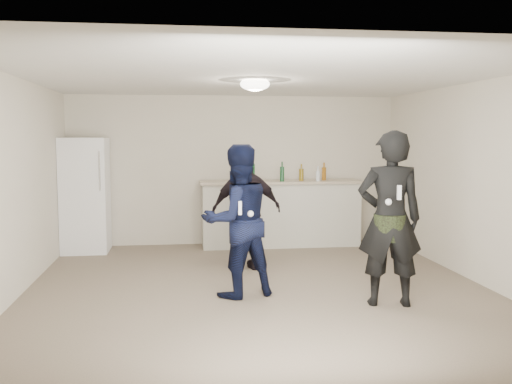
{
  "coord_description": "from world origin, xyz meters",
  "views": [
    {
      "loc": [
        -0.92,
        -6.6,
        1.82
      ],
      "look_at": [
        0.0,
        0.2,
        1.15
      ],
      "focal_mm": 40.0,
      "sensor_mm": 36.0,
      "label": 1
    }
  ],
  "objects": [
    {
      "name": "floor",
      "position": [
        0.0,
        0.0,
        0.0
      ],
      "size": [
        6.0,
        6.0,
        0.0
      ],
      "primitive_type": "plane",
      "color": "#6B5B4C",
      "rests_on": "ground"
    },
    {
      "name": "ceiling",
      "position": [
        0.0,
        0.0,
        2.5
      ],
      "size": [
        6.0,
        6.0,
        0.0
      ],
      "primitive_type": "plane",
      "rotation": [
        3.14,
        0.0,
        0.0
      ],
      "color": "silver",
      "rests_on": "wall_back"
    },
    {
      "name": "wall_back",
      "position": [
        0.0,
        3.0,
        1.25
      ],
      "size": [
        6.0,
        0.0,
        6.0
      ],
      "primitive_type": "plane",
      "rotation": [
        1.57,
        0.0,
        0.0
      ],
      "color": "beige",
      "rests_on": "floor"
    },
    {
      "name": "wall_front",
      "position": [
        0.0,
        -3.0,
        1.25
      ],
      "size": [
        6.0,
        0.0,
        6.0
      ],
      "primitive_type": "plane",
      "rotation": [
        -1.57,
        0.0,
        0.0
      ],
      "color": "beige",
      "rests_on": "floor"
    },
    {
      "name": "wall_left",
      "position": [
        -2.75,
        0.0,
        1.25
      ],
      "size": [
        0.0,
        6.0,
        6.0
      ],
      "primitive_type": "plane",
      "rotation": [
        1.57,
        0.0,
        1.57
      ],
      "color": "beige",
      "rests_on": "floor"
    },
    {
      "name": "wall_right",
      "position": [
        2.75,
        0.0,
        1.25
      ],
      "size": [
        0.0,
        6.0,
        6.0
      ],
      "primitive_type": "plane",
      "rotation": [
        1.57,
        0.0,
        -1.57
      ],
      "color": "beige",
      "rests_on": "floor"
    },
    {
      "name": "counter",
      "position": [
        0.75,
        2.67,
        0.53
      ],
      "size": [
        2.6,
        0.56,
        1.05
      ],
      "primitive_type": "cube",
      "color": "beige",
      "rests_on": "floor"
    },
    {
      "name": "counter_top",
      "position": [
        0.75,
        2.67,
        1.07
      ],
      "size": [
        2.68,
        0.64,
        0.04
      ],
      "primitive_type": "cube",
      "color": "beige",
      "rests_on": "counter"
    },
    {
      "name": "fridge",
      "position": [
        -2.39,
        2.6,
        0.9
      ],
      "size": [
        0.7,
        0.7,
        1.8
      ],
      "primitive_type": "cube",
      "color": "white",
      "rests_on": "floor"
    },
    {
      "name": "fridge_handle",
      "position": [
        -2.11,
        2.23,
        1.3
      ],
      "size": [
        0.02,
        0.02,
        0.6
      ],
      "primitive_type": "cylinder",
      "color": "silver",
      "rests_on": "fridge"
    },
    {
      "name": "ceiling_dome",
      "position": [
        0.0,
        0.3,
        2.45
      ],
      "size": [
        0.36,
        0.36,
        0.16
      ],
      "primitive_type": "ellipsoid",
      "color": "white",
      "rests_on": "ceiling"
    },
    {
      "name": "shaker",
      "position": [
        -0.04,
        2.67,
        1.18
      ],
      "size": [
        0.08,
        0.08,
        0.17
      ],
      "primitive_type": "cylinder",
      "color": "silver",
      "rests_on": "counter_top"
    },
    {
      "name": "man",
      "position": [
        -0.27,
        -0.24,
        0.87
      ],
      "size": [
        1.01,
        0.9,
        1.73
      ],
      "primitive_type": "imported",
      "rotation": [
        0.0,
        0.0,
        3.47
      ],
      "color": "#0E153A",
      "rests_on": "floor"
    },
    {
      "name": "woman",
      "position": [
        1.31,
        -0.81,
        0.94
      ],
      "size": [
        0.76,
        0.56,
        1.88
      ],
      "primitive_type": "imported",
      "rotation": [
        0.0,
        0.0,
        2.97
      ],
      "color": "black",
      "rests_on": "floor"
    },
    {
      "name": "camo_shorts",
      "position": [
        1.31,
        -0.81,
        0.85
      ],
      "size": [
        0.34,
        0.34,
        0.28
      ],
      "primitive_type": "cylinder",
      "color": "#253217",
      "rests_on": "woman"
    },
    {
      "name": "spectator",
      "position": [
        -0.02,
        1.03,
        0.82
      ],
      "size": [
        1.01,
        0.53,
        1.64
      ],
      "primitive_type": "imported",
      "rotation": [
        0.0,
        0.0,
        3.28
      ],
      "color": "black",
      "rests_on": "floor"
    },
    {
      "name": "remote_man",
      "position": [
        -0.27,
        -0.52,
        1.05
      ],
      "size": [
        0.04,
        0.04,
        0.15
      ],
      "primitive_type": "cube",
      "color": "white",
      "rests_on": "man"
    },
    {
      "name": "nunchuk_man",
      "position": [
        -0.15,
        -0.49,
        0.98
      ],
      "size": [
        0.07,
        0.07,
        0.07
      ],
      "primitive_type": "sphere",
      "color": "white",
      "rests_on": "man"
    },
    {
      "name": "remote_woman",
      "position": [
        1.31,
        -1.06,
        1.25
      ],
      "size": [
        0.04,
        0.04,
        0.15
      ],
      "primitive_type": "cube",
      "color": "white",
      "rests_on": "woman"
    },
    {
      "name": "nunchuk_woman",
      "position": [
        1.21,
        -1.03,
        1.15
      ],
      "size": [
        0.07,
        0.07,
        0.07
      ],
      "primitive_type": "sphere",
      "color": "white",
      "rests_on": "woman"
    },
    {
      "name": "bottle_cluster",
      "position": [
        0.97,
        2.61,
        1.2
      ],
      "size": [
        1.25,
        0.33,
        0.28
      ],
      "color": "white",
      "rests_on": "counter_top"
    }
  ]
}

